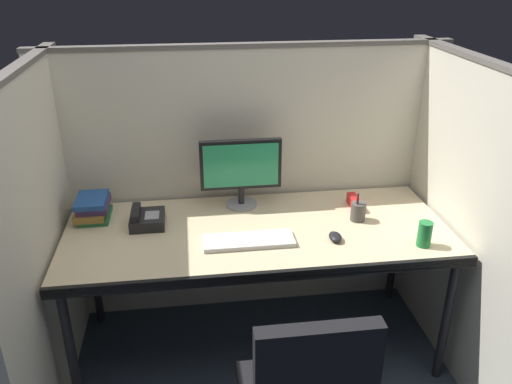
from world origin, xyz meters
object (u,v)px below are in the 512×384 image
object	(u,v)px
desk_phone	(146,219)
pen_cup	(358,211)
monitor_center	(241,169)
desk	(258,239)
red_stapler	(354,202)
keyboard_main	(249,241)
computer_mouse	(335,237)
soda_can	(425,234)
book_stack	(93,208)

from	to	relation	value
desk_phone	pen_cup	bearing A→B (deg)	-4.90
monitor_center	pen_cup	distance (m)	0.65
desk	red_stapler	world-z (taller)	red_stapler
monitor_center	keyboard_main	distance (m)	0.45
red_stapler	desk_phone	xyz separation A→B (m)	(-1.10, -0.06, 0.01)
computer_mouse	pen_cup	size ratio (longest dim) A/B	0.61
desk	soda_can	xyz separation A→B (m)	(0.75, -0.25, 0.11)
monitor_center	soda_can	xyz separation A→B (m)	(0.80, -0.54, -0.15)
keyboard_main	computer_mouse	distance (m)	0.41
keyboard_main	red_stapler	xyz separation A→B (m)	(0.61, 0.30, 0.02)
desk	desk_phone	bearing A→B (deg)	166.51
red_stapler	soda_can	bearing A→B (deg)	-65.66
soda_can	keyboard_main	bearing A→B (deg)	170.55
pen_cup	soda_can	bearing A→B (deg)	-51.96
computer_mouse	pen_cup	xyz separation A→B (m)	(0.17, 0.18, 0.03)
red_stapler	soda_can	world-z (taller)	soda_can
desk	soda_can	size ratio (longest dim) A/B	15.57
keyboard_main	soda_can	size ratio (longest dim) A/B	3.52
computer_mouse	soda_can	size ratio (longest dim) A/B	0.79
keyboard_main	desk_phone	world-z (taller)	desk_phone
monitor_center	computer_mouse	xyz separation A→B (m)	(0.40, -0.43, -0.20)
book_stack	red_stapler	distance (m)	1.37
book_stack	pen_cup	bearing A→B (deg)	-8.55
desk	computer_mouse	xyz separation A→B (m)	(0.35, -0.15, 0.07)
desk_phone	computer_mouse	bearing A→B (deg)	-17.06
desk_phone	monitor_center	bearing A→B (deg)	17.50
book_stack	soda_can	bearing A→B (deg)	-17.37
computer_mouse	red_stapler	distance (m)	0.39
keyboard_main	soda_can	xyz separation A→B (m)	(0.81, -0.13, 0.05)
keyboard_main	red_stapler	distance (m)	0.68
computer_mouse	red_stapler	size ratio (longest dim) A/B	0.64
pen_cup	desk	bearing A→B (deg)	-175.68
keyboard_main	pen_cup	xyz separation A→B (m)	(0.58, 0.15, 0.04)
computer_mouse	red_stapler	bearing A→B (deg)	59.22
desk	computer_mouse	bearing A→B (deg)	-22.30
keyboard_main	pen_cup	size ratio (longest dim) A/B	2.75
computer_mouse	book_stack	size ratio (longest dim) A/B	0.42
desk	computer_mouse	size ratio (longest dim) A/B	19.79
red_stapler	book_stack	bearing A→B (deg)	177.71
desk	monitor_center	distance (m)	0.39
red_stapler	soda_can	distance (m)	0.48
desk	book_stack	size ratio (longest dim) A/B	8.40
computer_mouse	red_stapler	world-z (taller)	red_stapler
monitor_center	soda_can	size ratio (longest dim) A/B	3.52
book_stack	pen_cup	world-z (taller)	pen_cup
computer_mouse	desk_phone	bearing A→B (deg)	162.94
monitor_center	keyboard_main	bearing A→B (deg)	-91.16
computer_mouse	desk	bearing A→B (deg)	157.70
keyboard_main	desk_phone	size ratio (longest dim) A/B	2.26
pen_cup	desk_phone	distance (m)	1.07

